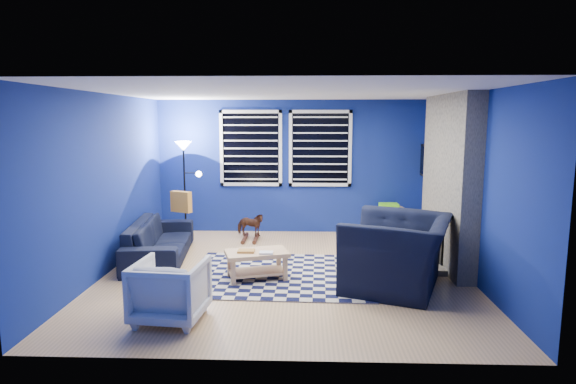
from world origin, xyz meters
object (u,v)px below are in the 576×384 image
object	(u,v)px
coffee_table	(257,259)
sofa	(160,240)
tv	(429,162)
armchair_bent	(170,290)
armchair_big	(397,252)
cabinet	(388,221)
floor_lamp	(185,159)
rocking_horse	(250,225)

from	to	relation	value
coffee_table	sofa	bearing A→B (deg)	150.39
tv	armchair_bent	bearing A→B (deg)	-134.68
armchair_big	coffee_table	distance (m)	1.85
coffee_table	cabinet	distance (m)	3.36
tv	armchair_big	world-z (taller)	tv
sofa	coffee_table	bearing A→B (deg)	-126.24
armchair_bent	floor_lamp	distance (m)	3.88
armchair_big	coffee_table	bearing A→B (deg)	-76.43
armchair_big	coffee_table	world-z (taller)	armchair_big
sofa	floor_lamp	bearing A→B (deg)	-9.67
coffee_table	floor_lamp	bearing A→B (deg)	123.32
rocking_horse	cabinet	distance (m)	2.56
armchair_bent	cabinet	distance (m)	4.90
tv	sofa	xyz separation A→B (m)	(-4.41, -1.41, -1.10)
rocking_horse	sofa	bearing A→B (deg)	143.40
armchair_big	armchair_bent	distance (m)	2.86
cabinet	floor_lamp	world-z (taller)	floor_lamp
tv	armchair_big	size ratio (longest dim) A/B	0.71
tv	rocking_horse	xyz separation A→B (m)	(-3.15, -0.20, -1.12)
rocking_horse	coffee_table	world-z (taller)	rocking_horse
tv	cabinet	size ratio (longest dim) A/B	1.48
armchair_big	rocking_horse	distance (m)	3.19
sofa	rocking_horse	bearing A→B (deg)	-52.79
sofa	rocking_horse	xyz separation A→B (m)	(1.26, 1.21, -0.01)
rocking_horse	floor_lamp	world-z (taller)	floor_lamp
tv	cabinet	xyz separation A→B (m)	(-0.63, 0.24, -1.13)
floor_lamp	tv	bearing A→B (deg)	0.06
armchair_big	rocking_horse	size ratio (longest dim) A/B	2.80
armchair_big	armchair_bent	size ratio (longest dim) A/B	1.92
coffee_table	cabinet	xyz separation A→B (m)	(2.19, 2.55, -0.02)
tv	floor_lamp	distance (m)	4.33
sofa	rocking_horse	world-z (taller)	sofa
tv	armchair_big	xyz separation A→B (m)	(-0.99, -2.53, -0.94)
armchair_bent	cabinet	bearing A→B (deg)	-121.93
tv	rocking_horse	distance (m)	3.35
sofa	cabinet	world-z (taller)	cabinet
tv	coffee_table	distance (m)	3.81
armchair_bent	tv	bearing A→B (deg)	-129.13
armchair_bent	rocking_horse	world-z (taller)	armchair_bent
armchair_bent	floor_lamp	size ratio (longest dim) A/B	0.42
armchair_bent	rocking_horse	size ratio (longest dim) A/B	1.46
rocking_horse	armchair_big	bearing A→B (deg)	-127.70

